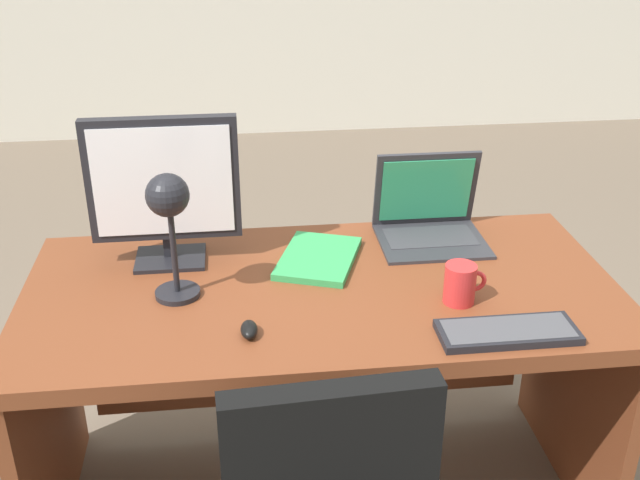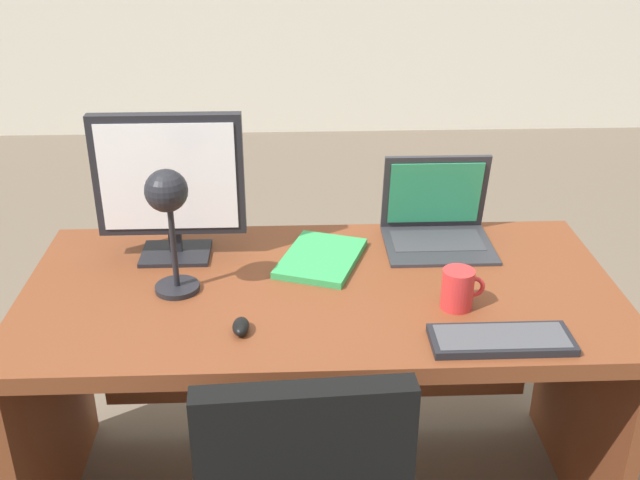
{
  "view_description": "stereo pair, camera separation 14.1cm",
  "coord_description": "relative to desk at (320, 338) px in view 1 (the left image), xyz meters",
  "views": [
    {
      "loc": [
        -0.22,
        -1.8,
        1.77
      ],
      "look_at": [
        0.0,
        0.04,
        0.87
      ],
      "focal_mm": 42.63,
      "sensor_mm": 36.0,
      "label": 1
    },
    {
      "loc": [
        -0.08,
        -1.81,
        1.77
      ],
      "look_at": [
        0.0,
        0.04,
        0.87
      ],
      "focal_mm": 42.63,
      "sensor_mm": 36.0,
      "label": 2
    }
  ],
  "objects": [
    {
      "name": "ground",
      "position": [
        0.0,
        1.46,
        -0.55
      ],
      "size": [
        12.0,
        12.0,
        0.0
      ],
      "primitive_type": "plane",
      "color": "#6B5B4C"
    },
    {
      "name": "desk",
      "position": [
        0.0,
        0.0,
        0.0
      ],
      "size": [
        1.62,
        0.79,
        0.75
      ],
      "color": "brown",
      "rests_on": "ground"
    },
    {
      "name": "monitor",
      "position": [
        -0.42,
        0.16,
        0.44
      ],
      "size": [
        0.42,
        0.16,
        0.43
      ],
      "color": "black",
      "rests_on": "desk"
    },
    {
      "name": "laptop",
      "position": [
        0.37,
        0.24,
        0.28
      ],
      "size": [
        0.32,
        0.27,
        0.26
      ],
      "color": "#2D2D33",
      "rests_on": "desk"
    },
    {
      "name": "keyboard",
      "position": [
        0.42,
        -0.34,
        0.21
      ],
      "size": [
        0.34,
        0.13,
        0.02
      ],
      "color": "black",
      "rests_on": "desk"
    },
    {
      "name": "mouse",
      "position": [
        -0.21,
        -0.27,
        0.22
      ],
      "size": [
        0.04,
        0.07,
        0.03
      ],
      "color": "black",
      "rests_on": "desk"
    },
    {
      "name": "desk_lamp",
      "position": [
        -0.39,
        -0.08,
        0.46
      ],
      "size": [
        0.12,
        0.14,
        0.36
      ],
      "color": "black",
      "rests_on": "desk"
    },
    {
      "name": "book",
      "position": [
        0.01,
        0.1,
        0.21
      ],
      "size": [
        0.29,
        0.34,
        0.02
      ],
      "color": "green",
      "rests_on": "desk"
    },
    {
      "name": "coffee_mug",
      "position": [
        0.35,
        -0.17,
        0.25
      ],
      "size": [
        0.11,
        0.08,
        0.11
      ],
      "color": "red",
      "rests_on": "desk"
    }
  ]
}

